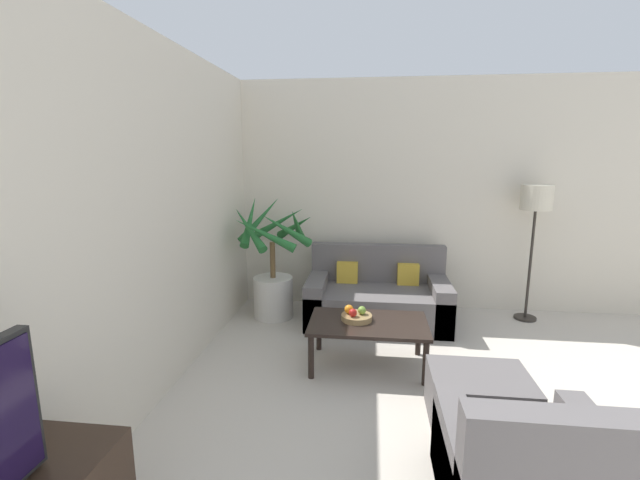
{
  "coord_description": "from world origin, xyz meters",
  "views": [
    {
      "loc": [
        -1.64,
        0.7,
        1.83
      ],
      "look_at": [
        -2.14,
        4.85,
        1.0
      ],
      "focal_mm": 24.0,
      "sensor_mm": 36.0,
      "label": 1
    }
  ],
  "objects_px": {
    "floor_lamp": "(536,206)",
    "coffee_table": "(368,327)",
    "apple_green": "(362,310)",
    "orange_fruit": "(349,309)",
    "armchair": "(531,477)",
    "fruit_bowl": "(357,317)",
    "ottoman": "(479,398)",
    "apple_red": "(353,313)",
    "sofa_loveseat": "(377,298)",
    "potted_palm": "(273,271)"
  },
  "relations": [
    {
      "from": "potted_palm",
      "to": "apple_green",
      "type": "relative_size",
      "value": 19.12
    },
    {
      "from": "floor_lamp",
      "to": "orange_fruit",
      "type": "xyz_separation_m",
      "value": [
        -1.94,
        -1.27,
        -0.8
      ]
    },
    {
      "from": "potted_palm",
      "to": "orange_fruit",
      "type": "relative_size",
      "value": 17.61
    },
    {
      "from": "fruit_bowl",
      "to": "ottoman",
      "type": "height_order",
      "value": "fruit_bowl"
    },
    {
      "from": "sofa_loveseat",
      "to": "apple_green",
      "type": "xyz_separation_m",
      "value": [
        -0.15,
        -1.03,
        0.23
      ]
    },
    {
      "from": "floor_lamp",
      "to": "armchair",
      "type": "distance_m",
      "value": 3.21
    },
    {
      "from": "apple_red",
      "to": "apple_green",
      "type": "xyz_separation_m",
      "value": [
        0.08,
        0.07,
        0.0
      ]
    },
    {
      "from": "sofa_loveseat",
      "to": "apple_red",
      "type": "distance_m",
      "value": 1.14
    },
    {
      "from": "floor_lamp",
      "to": "armchair",
      "type": "xyz_separation_m",
      "value": [
        -0.95,
        -2.88,
        -1.04
      ]
    },
    {
      "from": "sofa_loveseat",
      "to": "orange_fruit",
      "type": "xyz_separation_m",
      "value": [
        -0.26,
        -1.02,
        0.23
      ]
    },
    {
      "from": "potted_palm",
      "to": "armchair",
      "type": "height_order",
      "value": "potted_palm"
    },
    {
      "from": "coffee_table",
      "to": "potted_palm",
      "type": "bearing_deg",
      "value": 135.76
    },
    {
      "from": "potted_palm",
      "to": "armchair",
      "type": "distance_m",
      "value": 3.25
    },
    {
      "from": "apple_green",
      "to": "orange_fruit",
      "type": "height_order",
      "value": "orange_fruit"
    },
    {
      "from": "floor_lamp",
      "to": "armchair",
      "type": "relative_size",
      "value": 1.8
    },
    {
      "from": "potted_palm",
      "to": "floor_lamp",
      "type": "distance_m",
      "value": 2.97
    },
    {
      "from": "orange_fruit",
      "to": "armchair",
      "type": "xyz_separation_m",
      "value": [
        0.99,
        -1.61,
        -0.24
      ]
    },
    {
      "from": "sofa_loveseat",
      "to": "fruit_bowl",
      "type": "height_order",
      "value": "sofa_loveseat"
    },
    {
      "from": "potted_palm",
      "to": "apple_green",
      "type": "distance_m",
      "value": 1.44
    },
    {
      "from": "potted_palm",
      "to": "armchair",
      "type": "relative_size",
      "value": 1.65
    },
    {
      "from": "sofa_loveseat",
      "to": "coffee_table",
      "type": "bearing_deg",
      "value": -94.88
    },
    {
      "from": "floor_lamp",
      "to": "apple_green",
      "type": "distance_m",
      "value": 2.37
    },
    {
      "from": "floor_lamp",
      "to": "potted_palm",
      "type": "bearing_deg",
      "value": -174.66
    },
    {
      "from": "apple_red",
      "to": "sofa_loveseat",
      "type": "bearing_deg",
      "value": 78.34
    },
    {
      "from": "floor_lamp",
      "to": "coffee_table",
      "type": "relative_size",
      "value": 1.49
    },
    {
      "from": "armchair",
      "to": "floor_lamp",
      "type": "bearing_deg",
      "value": 71.74
    },
    {
      "from": "sofa_loveseat",
      "to": "floor_lamp",
      "type": "relative_size",
      "value": 1.01
    },
    {
      "from": "floor_lamp",
      "to": "coffee_table",
      "type": "height_order",
      "value": "floor_lamp"
    },
    {
      "from": "floor_lamp",
      "to": "apple_green",
      "type": "xyz_separation_m",
      "value": [
        -1.83,
        -1.27,
        -0.8
      ]
    },
    {
      "from": "apple_green",
      "to": "sofa_loveseat",
      "type": "bearing_deg",
      "value": 81.7
    },
    {
      "from": "potted_palm",
      "to": "ottoman",
      "type": "height_order",
      "value": "potted_palm"
    },
    {
      "from": "apple_red",
      "to": "orange_fruit",
      "type": "xyz_separation_m",
      "value": [
        -0.04,
        0.07,
        0.0
      ]
    },
    {
      "from": "coffee_table",
      "to": "floor_lamp",
      "type": "bearing_deg",
      "value": 36.72
    },
    {
      "from": "potted_palm",
      "to": "coffee_table",
      "type": "bearing_deg",
      "value": -44.24
    },
    {
      "from": "fruit_bowl",
      "to": "orange_fruit",
      "type": "distance_m",
      "value": 0.1
    },
    {
      "from": "potted_palm",
      "to": "orange_fruit",
      "type": "distance_m",
      "value": 1.36
    },
    {
      "from": "fruit_bowl",
      "to": "sofa_loveseat",
      "type": "bearing_deg",
      "value": 79.47
    },
    {
      "from": "fruit_bowl",
      "to": "ottoman",
      "type": "xyz_separation_m",
      "value": [
        0.88,
        -0.74,
        -0.26
      ]
    },
    {
      "from": "fruit_bowl",
      "to": "ottoman",
      "type": "bearing_deg",
      "value": -40.28
    },
    {
      "from": "apple_green",
      "to": "orange_fruit",
      "type": "bearing_deg",
      "value": 177.2
    },
    {
      "from": "apple_red",
      "to": "orange_fruit",
      "type": "bearing_deg",
      "value": 118.0
    },
    {
      "from": "coffee_table",
      "to": "armchair",
      "type": "bearing_deg",
      "value": -62.19
    },
    {
      "from": "coffee_table",
      "to": "orange_fruit",
      "type": "xyz_separation_m",
      "value": [
        -0.17,
        0.05,
        0.14
      ]
    },
    {
      "from": "armchair",
      "to": "ottoman",
      "type": "relative_size",
      "value": 1.25
    },
    {
      "from": "coffee_table",
      "to": "orange_fruit",
      "type": "bearing_deg",
      "value": 162.73
    },
    {
      "from": "fruit_bowl",
      "to": "armchair",
      "type": "xyz_separation_m",
      "value": [
        0.92,
        -1.59,
        -0.17
      ]
    },
    {
      "from": "apple_green",
      "to": "potted_palm",
      "type": "bearing_deg",
      "value": 135.51
    },
    {
      "from": "sofa_loveseat",
      "to": "apple_red",
      "type": "xyz_separation_m",
      "value": [
        -0.23,
        -1.09,
        0.23
      ]
    },
    {
      "from": "orange_fruit",
      "to": "floor_lamp",
      "type": "bearing_deg",
      "value": 33.12
    },
    {
      "from": "coffee_table",
      "to": "apple_red",
      "type": "xyz_separation_m",
      "value": [
        -0.13,
        -0.02,
        0.13
      ]
    }
  ]
}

